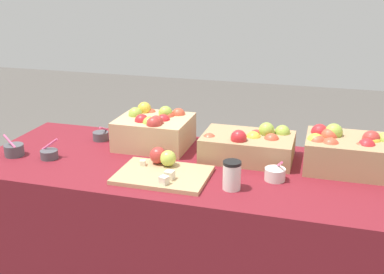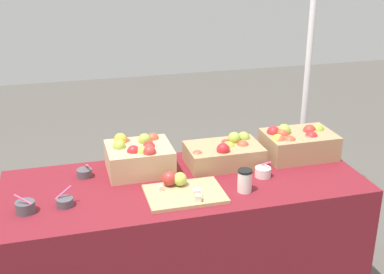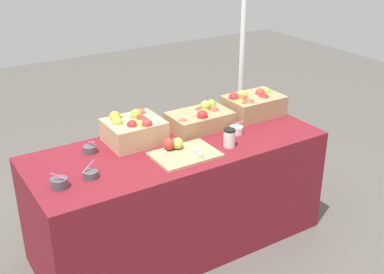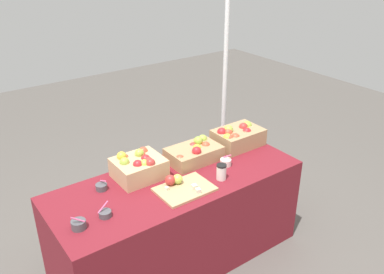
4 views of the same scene
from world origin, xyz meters
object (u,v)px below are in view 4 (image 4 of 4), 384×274
(sample_bowl_near, at_px, (79,224))
(apple_crate_right, at_px, (139,166))
(cutting_board_front, at_px, (182,186))
(sample_bowl_extra, at_px, (226,162))
(tent_pole, at_px, (225,77))
(coffee_cup, at_px, (221,172))
(apple_crate_left, at_px, (238,136))
(apple_crate_middle, at_px, (194,153))
(sample_bowl_mid, at_px, (105,214))
(sample_bowl_far, at_px, (102,187))

(sample_bowl_near, bearing_deg, apple_crate_right, 27.60)
(cutting_board_front, bearing_deg, sample_bowl_extra, 9.52)
(apple_crate_right, height_order, cutting_board_front, apple_crate_right)
(tent_pole, bearing_deg, coffee_cup, -130.83)
(sample_bowl_near, bearing_deg, apple_crate_left, 9.96)
(apple_crate_right, bearing_deg, apple_crate_middle, -3.98)
(apple_crate_middle, height_order, sample_bowl_near, apple_crate_middle)
(sample_bowl_near, height_order, tent_pole, tent_pole)
(sample_bowl_mid, relative_size, coffee_cup, 0.81)
(apple_crate_middle, height_order, apple_crate_right, apple_crate_right)
(apple_crate_right, xyz_separation_m, coffee_cup, (0.47, -0.38, -0.03))
(apple_crate_middle, distance_m, sample_bowl_near, 1.12)
(sample_bowl_near, xyz_separation_m, tent_pole, (1.87, 0.85, 0.37))
(cutting_board_front, height_order, sample_bowl_mid, sample_bowl_mid)
(apple_crate_left, bearing_deg, tent_pole, 59.88)
(apple_crate_left, height_order, sample_bowl_far, apple_crate_left)
(sample_bowl_far, bearing_deg, sample_bowl_near, -133.15)
(apple_crate_middle, bearing_deg, sample_bowl_far, 177.29)
(apple_crate_right, xyz_separation_m, tent_pole, (1.27, 0.54, 0.31))
(sample_bowl_near, xyz_separation_m, sample_bowl_extra, (1.23, 0.07, -0.00))
(sample_bowl_extra, bearing_deg, sample_bowl_mid, -177.16)
(apple_crate_right, xyz_separation_m, cutting_board_front, (0.16, -0.33, -0.07))
(apple_crate_left, relative_size, coffee_cup, 3.37)
(coffee_cup, bearing_deg, tent_pole, 49.17)
(apple_crate_middle, xyz_separation_m, sample_bowl_mid, (-0.90, -0.26, -0.04))
(cutting_board_front, relative_size, sample_bowl_extra, 3.96)
(apple_crate_middle, height_order, cutting_board_front, apple_crate_middle)
(apple_crate_left, xyz_separation_m, apple_crate_middle, (-0.45, 0.01, -0.02))
(apple_crate_left, distance_m, cutting_board_front, 0.82)
(apple_crate_middle, relative_size, tent_pole, 0.18)
(sample_bowl_near, xyz_separation_m, sample_bowl_mid, (0.18, 0.01, -0.01))
(coffee_cup, bearing_deg, apple_crate_right, 141.01)
(apple_crate_left, xyz_separation_m, sample_bowl_far, (-1.23, 0.05, -0.06))
(apple_crate_left, xyz_separation_m, apple_crate_right, (-0.93, 0.04, 0.00))
(apple_crate_middle, distance_m, sample_bowl_extra, 0.26)
(sample_bowl_mid, height_order, tent_pole, tent_pole)
(sample_bowl_near, relative_size, sample_bowl_far, 1.22)
(apple_crate_right, xyz_separation_m, sample_bowl_mid, (-0.42, -0.30, -0.07))
(sample_bowl_far, height_order, coffee_cup, coffee_cup)
(cutting_board_front, xyz_separation_m, sample_bowl_mid, (-0.57, 0.03, -0.00))
(sample_bowl_far, distance_m, coffee_cup, 0.86)
(apple_crate_middle, distance_m, tent_pole, 1.03)
(apple_crate_right, relative_size, coffee_cup, 2.94)
(apple_crate_middle, bearing_deg, cutting_board_front, -138.11)
(apple_crate_middle, distance_m, cutting_board_front, 0.44)
(apple_crate_middle, distance_m, coffee_cup, 0.35)
(sample_bowl_near, height_order, sample_bowl_far, sample_bowl_near)
(coffee_cup, bearing_deg, sample_bowl_mid, 174.60)
(tent_pole, bearing_deg, sample_bowl_mid, -153.53)
(apple_crate_left, bearing_deg, sample_bowl_near, -170.04)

